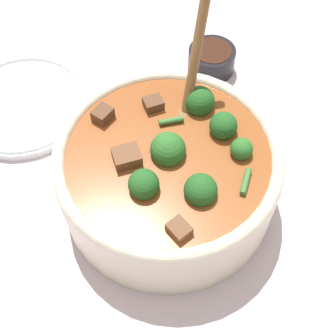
{
  "coord_description": "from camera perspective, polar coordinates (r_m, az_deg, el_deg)",
  "views": [
    {
      "loc": [
        0.17,
        0.27,
        0.54
      ],
      "look_at": [
        0.0,
        0.0,
        0.07
      ],
      "focal_mm": 50.0,
      "sensor_mm": 36.0,
      "label": 1
    }
  ],
  "objects": [
    {
      "name": "ground_plane",
      "position": [
        0.62,
        -0.0,
        -3.37
      ],
      "size": [
        4.0,
        4.0,
        0.0
      ],
      "primitive_type": "plane",
      "color": "silver"
    },
    {
      "name": "stew_bowl",
      "position": [
        0.57,
        0.06,
        -0.34
      ],
      "size": [
        0.27,
        0.27,
        0.26
      ],
      "color": "beige",
      "rests_on": "ground_plane"
    },
    {
      "name": "condiment_bowl",
      "position": [
        0.76,
        5.34,
        13.14
      ],
      "size": [
        0.07,
        0.07,
        0.04
      ],
      "color": "black",
      "rests_on": "ground_plane"
    },
    {
      "name": "empty_plate",
      "position": [
        0.74,
        -17.25,
        7.56
      ],
      "size": [
        0.2,
        0.2,
        0.02
      ],
      "color": "white",
      "rests_on": "ground_plane"
    }
  ]
}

